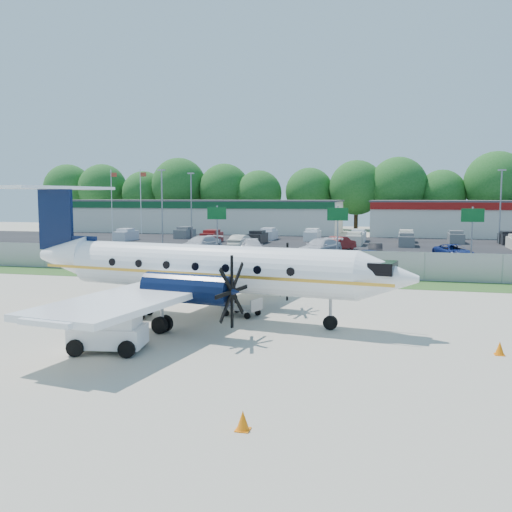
% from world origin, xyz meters
% --- Properties ---
extents(ground, '(170.00, 170.00, 0.00)m').
position_xyz_m(ground, '(0.00, 0.00, 0.00)').
color(ground, '#BBB39E').
rests_on(ground, ground).
extents(grass_verge, '(170.00, 4.00, 0.02)m').
position_xyz_m(grass_verge, '(0.00, 12.00, 0.01)').
color(grass_verge, '#2D561E').
rests_on(grass_verge, ground).
extents(access_road, '(170.00, 8.00, 0.02)m').
position_xyz_m(access_road, '(0.00, 19.00, 0.01)').
color(access_road, black).
rests_on(access_road, ground).
extents(parking_lot, '(170.00, 32.00, 0.02)m').
position_xyz_m(parking_lot, '(0.00, 40.00, 0.01)').
color(parking_lot, black).
rests_on(parking_lot, ground).
extents(perimeter_fence, '(120.00, 0.06, 1.99)m').
position_xyz_m(perimeter_fence, '(0.00, 14.00, 1.00)').
color(perimeter_fence, gray).
rests_on(perimeter_fence, ground).
extents(building_west, '(46.40, 12.40, 5.24)m').
position_xyz_m(building_west, '(-24.00, 61.98, 2.63)').
color(building_west, silver).
rests_on(building_west, ground).
extents(sign_left, '(1.80, 0.26, 5.00)m').
position_xyz_m(sign_left, '(-8.00, 22.91, 3.61)').
color(sign_left, gray).
rests_on(sign_left, ground).
extents(sign_mid, '(1.80, 0.26, 5.00)m').
position_xyz_m(sign_mid, '(3.00, 22.91, 3.61)').
color(sign_mid, gray).
rests_on(sign_mid, ground).
extents(sign_right, '(1.80, 0.26, 5.00)m').
position_xyz_m(sign_right, '(14.00, 22.91, 3.61)').
color(sign_right, gray).
rests_on(sign_right, ground).
extents(flagpole_west, '(1.06, 0.12, 10.00)m').
position_xyz_m(flagpole_west, '(-35.92, 55.00, 5.64)').
color(flagpole_west, white).
rests_on(flagpole_west, ground).
extents(flagpole_east, '(1.06, 0.12, 10.00)m').
position_xyz_m(flagpole_east, '(-30.92, 55.00, 5.64)').
color(flagpole_east, white).
rests_on(flagpole_east, ground).
extents(light_pole_nw, '(0.90, 0.35, 9.09)m').
position_xyz_m(light_pole_nw, '(-20.00, 38.00, 5.23)').
color(light_pole_nw, gray).
rests_on(light_pole_nw, ground).
extents(light_pole_sw, '(0.90, 0.35, 9.09)m').
position_xyz_m(light_pole_sw, '(-20.00, 48.00, 5.23)').
color(light_pole_sw, gray).
rests_on(light_pole_sw, ground).
extents(light_pole_se, '(0.90, 0.35, 9.09)m').
position_xyz_m(light_pole_se, '(20.00, 48.00, 5.23)').
color(light_pole_se, gray).
rests_on(light_pole_se, ground).
extents(tree_line, '(112.00, 6.00, 14.00)m').
position_xyz_m(tree_line, '(0.00, 74.00, 0.00)').
color(tree_line, '#195418').
rests_on(tree_line, ground).
extents(aircraft, '(20.84, 20.47, 6.38)m').
position_xyz_m(aircraft, '(-0.90, -1.16, 2.46)').
color(aircraft, white).
rests_on(aircraft, ground).
extents(pushback_tug, '(2.92, 2.31, 1.45)m').
position_xyz_m(pushback_tug, '(-2.17, -7.62, 0.70)').
color(pushback_tug, white).
rests_on(pushback_tug, ground).
extents(baggage_cart_near, '(2.24, 1.47, 1.12)m').
position_xyz_m(baggage_cart_near, '(-4.27, -1.88, 0.52)').
color(baggage_cart_near, gray).
rests_on(baggage_cart_near, ground).
extents(baggage_cart_far, '(1.99, 1.53, 0.92)m').
position_xyz_m(baggage_cart_far, '(0.88, -0.25, 0.43)').
color(baggage_cart_far, gray).
rests_on(baggage_cart_far, ground).
extents(cone_nose, '(0.36, 0.36, 0.51)m').
position_xyz_m(cone_nose, '(12.00, -4.55, 0.24)').
color(cone_nose, orange).
rests_on(cone_nose, ground).
extents(cone_port_wing, '(0.36, 0.36, 0.51)m').
position_xyz_m(cone_port_wing, '(4.63, -13.47, 0.24)').
color(cone_port_wing, orange).
rests_on(cone_port_wing, ground).
extents(cone_starboard_wing, '(0.44, 0.44, 0.62)m').
position_xyz_m(cone_starboard_wing, '(-6.53, 7.92, 0.29)').
color(cone_starboard_wing, orange).
rests_on(cone_starboard_wing, ground).
extents(road_car_west, '(4.88, 2.83, 1.52)m').
position_xyz_m(road_car_west, '(-17.36, 16.93, 0.00)').
color(road_car_west, black).
rests_on(road_car_west, ground).
extents(road_car_mid, '(5.19, 2.57, 1.41)m').
position_xyz_m(road_car_mid, '(5.38, 21.14, 0.00)').
color(road_car_mid, navy).
rests_on(road_car_mid, ground).
extents(parked_car_a, '(3.94, 6.16, 1.66)m').
position_xyz_m(parked_car_a, '(-12.12, 29.73, 0.00)').
color(parked_car_a, silver).
rests_on(parked_car_a, ground).
extents(parked_car_b, '(3.74, 5.49, 1.48)m').
position_xyz_m(parked_car_b, '(-6.27, 28.98, 0.00)').
color(parked_car_b, silver).
rests_on(parked_car_b, ground).
extents(parked_car_c, '(4.46, 6.33, 1.70)m').
position_xyz_m(parked_car_c, '(0.68, 28.65, 0.00)').
color(parked_car_c, silver).
rests_on(parked_car_c, ground).
extents(parked_car_d, '(1.56, 3.97, 1.29)m').
position_xyz_m(parked_car_d, '(5.98, 29.29, 0.00)').
color(parked_car_d, black).
rests_on(parked_car_d, ground).
extents(parked_car_e, '(3.96, 5.44, 1.37)m').
position_xyz_m(parked_car_e, '(13.17, 29.14, 0.00)').
color(parked_car_e, navy).
rests_on(parked_car_e, ground).
extents(parked_car_f, '(2.04, 4.71, 1.51)m').
position_xyz_m(parked_car_f, '(-9.23, 35.40, 0.00)').
color(parked_car_f, beige).
rests_on(parked_car_f, ground).
extents(parked_car_g, '(3.29, 4.92, 1.53)m').
position_xyz_m(parked_car_g, '(1.99, 35.15, 0.00)').
color(parked_car_g, maroon).
rests_on(parked_car_g, ground).
extents(far_parking_rows, '(56.00, 10.00, 1.60)m').
position_xyz_m(far_parking_rows, '(0.00, 45.00, 0.00)').
color(far_parking_rows, gray).
rests_on(far_parking_rows, ground).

